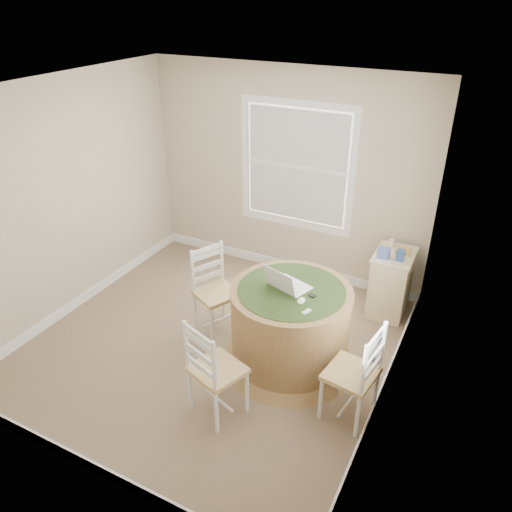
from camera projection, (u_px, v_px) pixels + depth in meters
The scene contains 14 objects.
room at pixel (231, 231), 4.75m from camera, with size 3.64×3.64×2.64m.
round_table at pixel (290, 323), 4.87m from camera, with size 1.35×1.35×0.85m.
chair_left at pixel (217, 293), 5.30m from camera, with size 0.42×0.40×0.95m, color white, non-canonical shape.
chair_near at pixel (217, 369), 4.26m from camera, with size 0.42×0.40×0.95m, color white, non-canonical shape.
chair_right at pixel (351, 373), 4.22m from camera, with size 0.42×0.40×0.95m, color white, non-canonical shape.
laptop at pixel (287, 285), 4.70m from camera, with size 0.45×0.42×0.25m.
mouse at pixel (301, 301), 4.51m from camera, with size 0.07×0.11×0.04m, color white.
phone at pixel (307, 312), 4.37m from camera, with size 0.04×0.09×0.02m, color #B7BABF.
keys at pixel (312, 296), 4.58m from camera, with size 0.06×0.05×0.03m, color black.
corner_chest at pixel (390, 283), 5.66m from camera, with size 0.43×0.58×0.76m.
tissue_box at pixel (384, 253), 5.40m from camera, with size 0.12×0.12×0.10m, color #5369BE.
box_yellow at pixel (403, 251), 5.47m from camera, with size 0.15×0.10×0.06m, color gold.
box_blue at pixel (400, 255), 5.33m from camera, with size 0.08×0.08×0.12m, color #2F4E8F.
cup_cream at pixel (392, 243), 5.60m from camera, with size 0.07×0.07×0.09m, color beige.
Camera 1 is at (2.33, -3.54, 3.38)m, focal length 35.00 mm.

